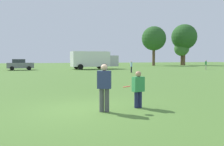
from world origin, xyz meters
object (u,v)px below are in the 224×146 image
parked_car_center (20,65)px  box_truck (94,59)px  bystander_sideline_watcher (131,66)px  frisbee (126,87)px  bystander_far_jogger (206,64)px  player_defender (138,87)px  player_thrower (104,85)px

parked_car_center → box_truck: size_ratio=0.50×
parked_car_center → bystander_sideline_watcher: bearing=-40.4°
parked_car_center → bystander_sideline_watcher: (14.70, -12.49, -0.01)m
frisbee → bystander_far_jogger: (25.69, 25.50, 0.02)m
box_truck → bystander_sideline_watcher: 12.13m
player_defender → parked_car_center: 34.12m
box_truck → bystander_far_jogger: size_ratio=5.27×
player_defender → player_thrower: bearing=-170.3°
player_thrower → bystander_sideline_watcher: bearing=63.8°
bystander_sideline_watcher → bystander_far_jogger: size_ratio=0.99×
player_defender → parked_car_center: parked_car_center is taller
player_thrower → box_truck: size_ratio=0.20×
frisbee → bystander_far_jogger: 36.20m
player_thrower → player_defender: player_thrower is taller
bystander_sideline_watcher → bystander_far_jogger: 16.40m
parked_car_center → bystander_sideline_watcher: 19.29m
player_defender → bystander_sideline_watcher: size_ratio=0.89×
frisbee → bystander_far_jogger: bearing=44.8°
bystander_sideline_watcher → box_truck: bearing=100.5°
frisbee → bystander_far_jogger: bystander_far_jogger is taller
frisbee → parked_car_center: parked_car_center is taller
player_defender → bystander_sideline_watcher: bearing=66.8°
bystander_far_jogger → player_defender: bearing=-135.0°
player_thrower → bystander_sideline_watcher: (10.54, 21.41, -0.06)m
frisbee → box_truck: size_ratio=0.03×
player_thrower → bystander_sideline_watcher: 23.86m
bystander_far_jogger → player_thrower: bearing=-136.3°
parked_car_center → box_truck: 12.54m
player_defender → bystander_far_jogger: (25.00, 25.05, 0.12)m
box_truck → player_defender: bearing=-101.7°
frisbee → bystander_sideline_watcher: 23.72m
box_truck → bystander_far_jogger: (18.13, -8.02, -0.83)m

